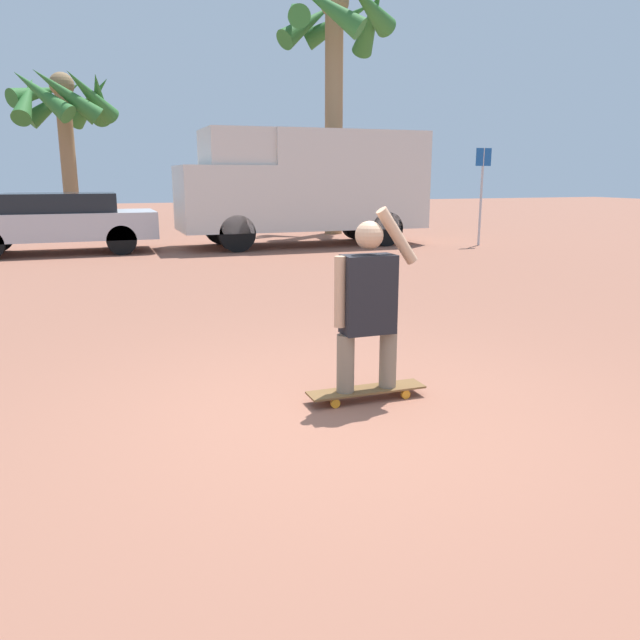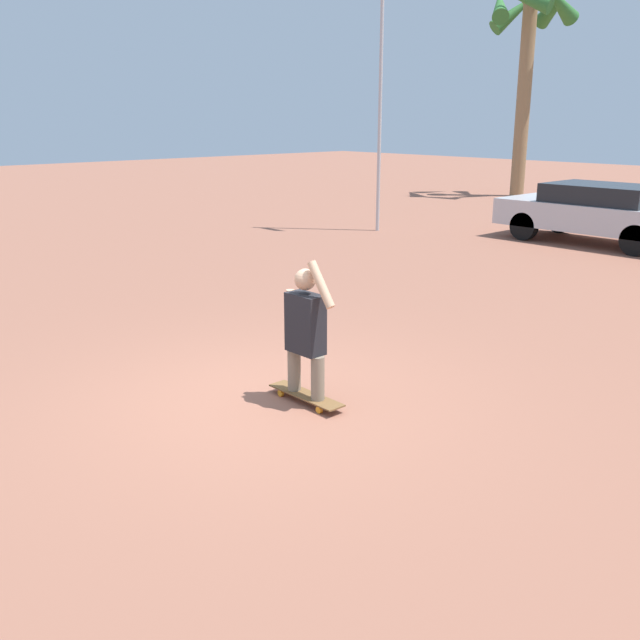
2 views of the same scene
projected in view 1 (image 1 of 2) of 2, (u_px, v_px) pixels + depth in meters
The scene contains 8 objects.
ground_plane at pixel (341, 416), 4.68m from camera, with size 80.00×80.00×0.00m, color #935B47.
skateboard at pixel (366, 391), 5.02m from camera, with size 0.97×0.22×0.09m.
person_skateboarder at pixel (368, 299), 4.85m from camera, with size 0.69×0.22×1.45m.
camper_van at pixel (306, 183), 16.03m from camera, with size 6.29×2.14×2.89m.
parked_car_silver at pixel (58, 221), 14.49m from camera, with size 4.42×1.91×1.38m.
palm_tree_near_van at pixel (334, 40), 18.41m from camera, with size 3.53×3.72×7.26m.
palm_tree_center_background at pixel (64, 104), 20.67m from camera, with size 3.65×3.66×5.24m.
street_sign at pixel (482, 184), 15.93m from camera, with size 0.44×0.06×2.46m.
Camera 1 is at (-1.65, -4.08, 1.76)m, focal length 35.00 mm.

